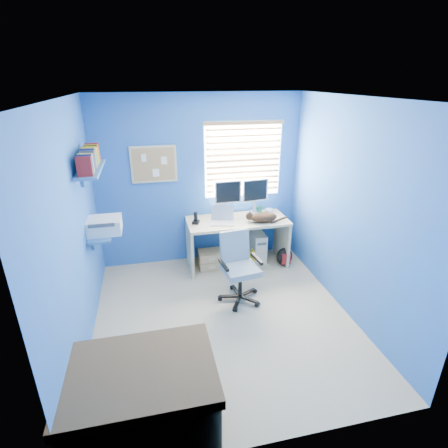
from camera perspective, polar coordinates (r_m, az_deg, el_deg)
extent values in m
cube|color=tan|center=(4.35, -0.06, -15.12)|extent=(3.00, 3.20, 0.00)
cube|color=white|center=(3.44, -0.07, 19.92)|extent=(3.00, 3.20, 0.00)
cube|color=#3561B1|center=(5.20, -3.93, 6.88)|extent=(3.00, 0.01, 2.50)
cube|color=#3561B1|center=(2.38, 8.65, -14.31)|extent=(3.00, 0.01, 2.50)
cube|color=#3561B1|center=(3.72, -23.28, -1.69)|extent=(0.01, 3.20, 2.50)
cube|color=#3561B1|center=(4.28, 19.97, 1.95)|extent=(0.01, 3.20, 2.50)
cube|color=tan|center=(5.29, 2.14, -3.00)|extent=(1.48, 0.65, 0.74)
cube|color=silver|center=(4.97, -0.31, 1.30)|extent=(0.38, 0.33, 0.22)
cube|color=silver|center=(5.23, 0.58, 4.25)|extent=(0.40, 0.14, 0.54)
cube|color=silver|center=(5.33, 5.04, 4.54)|extent=(0.41, 0.17, 0.54)
cube|color=black|center=(4.99, -4.62, 1.01)|extent=(0.13, 0.14, 0.17)
imported|color=#186959|center=(5.42, 5.76, 2.34)|extent=(0.10, 0.09, 0.10)
cylinder|color=silver|center=(5.42, 7.41, 2.09)|extent=(0.13, 0.13, 0.07)
ellipsoid|color=black|center=(5.07, 6.53, 1.09)|extent=(0.43, 0.31, 0.14)
cube|color=beige|center=(5.55, 5.44, -3.49)|extent=(0.19, 0.44, 0.45)
cube|color=tan|center=(5.32, -2.22, -5.74)|extent=(0.35, 0.28, 0.27)
cube|color=yellow|center=(5.39, 4.62, -5.56)|extent=(0.03, 0.17, 0.24)
ellipsoid|color=black|center=(5.44, 9.83, -5.27)|extent=(0.26, 0.21, 0.29)
cube|color=brown|center=(3.25, -13.20, -25.53)|extent=(1.16, 0.82, 0.56)
cylinder|color=black|center=(4.64, 2.60, -11.92)|extent=(0.58, 0.58, 0.06)
cylinder|color=black|center=(4.53, 2.65, -9.78)|extent=(0.06, 0.06, 0.35)
cube|color=#8F95A3|center=(4.42, 2.70, -7.42)|extent=(0.47, 0.47, 0.08)
cube|color=#8F95A3|center=(4.47, 1.75, -3.53)|extent=(0.39, 0.11, 0.40)
cube|color=white|center=(5.25, 3.13, 10.43)|extent=(1.15, 0.01, 1.10)
cube|color=tan|center=(5.23, 3.22, 10.36)|extent=(1.10, 0.03, 1.00)
cube|color=tan|center=(5.06, -11.39, 9.53)|extent=(0.64, 0.02, 0.52)
cube|color=tan|center=(5.05, -11.38, 9.51)|extent=(0.58, 0.01, 0.46)
cube|color=teal|center=(4.50, -19.42, -1.50)|extent=(0.26, 0.55, 0.03)
cube|color=silver|center=(4.45, -19.08, -0.23)|extent=(0.42, 0.34, 0.18)
cube|color=teal|center=(4.25, -20.95, 8.36)|extent=(0.24, 0.90, 0.03)
cube|color=navy|center=(4.23, -21.33, 9.98)|extent=(0.15, 0.80, 0.22)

